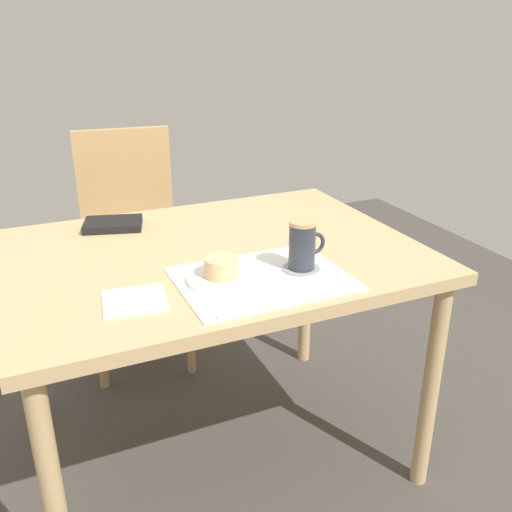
{
  "coord_description": "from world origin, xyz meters",
  "views": [
    {
      "loc": [
        -0.51,
        -1.45,
        1.37
      ],
      "look_at": [
        0.05,
        -0.2,
        0.79
      ],
      "focal_mm": 40.0,
      "sensor_mm": 36.0,
      "label": 1
    }
  ],
  "objects": [
    {
      "name": "ground_plane",
      "position": [
        0.0,
        0.0,
        -0.01
      ],
      "size": [
        4.4,
        4.4,
        0.02
      ],
      "primitive_type": "cube",
      "color": "#47423D"
    },
    {
      "name": "dining_table",
      "position": [
        0.0,
        0.0,
        0.66
      ],
      "size": [
        1.17,
        0.88,
        0.74
      ],
      "color": "tan",
      "rests_on": "ground_plane"
    },
    {
      "name": "wooden_chair",
      "position": [
        -0.08,
        0.77,
        0.51
      ],
      "size": [
        0.47,
        0.47,
        0.95
      ],
      "rotation": [
        0.0,
        0.0,
        3.03
      ],
      "color": "tan",
      "rests_on": "ground_plane"
    },
    {
      "name": "placemat",
      "position": [
        0.05,
        -0.24,
        0.74
      ],
      "size": [
        0.43,
        0.33,
        0.0
      ],
      "primitive_type": "cube",
      "color": "white",
      "rests_on": "dining_table"
    },
    {
      "name": "pastry_plate",
      "position": [
        -0.05,
        -0.21,
        0.75
      ],
      "size": [
        0.18,
        0.18,
        0.01
      ],
      "primitive_type": "cylinder",
      "color": "white",
      "rests_on": "placemat"
    },
    {
      "name": "pastry",
      "position": [
        -0.05,
        -0.21,
        0.78
      ],
      "size": [
        0.09,
        0.09,
        0.05
      ],
      "primitive_type": "cylinder",
      "color": "#E5BC7F",
      "rests_on": "pastry_plate"
    },
    {
      "name": "coffee_coaster",
      "position": [
        0.16,
        -0.23,
        0.75
      ],
      "size": [
        0.1,
        0.1,
        0.0
      ],
      "primitive_type": "cylinder",
      "color": "#99999E",
      "rests_on": "placemat"
    },
    {
      "name": "coffee_mug",
      "position": [
        0.17,
        -0.23,
        0.81
      ],
      "size": [
        0.1,
        0.07,
        0.13
      ],
      "color": "#2D333D",
      "rests_on": "coffee_coaster"
    },
    {
      "name": "teaspoon",
      "position": [
        -0.07,
        -0.39,
        0.75
      ],
      "size": [
        0.13,
        0.03,
        0.01
      ],
      "primitive_type": "cylinder",
      "rotation": [
        0.0,
        1.57,
        0.17
      ],
      "color": "silver",
      "rests_on": "placemat"
    },
    {
      "name": "paper_napkin",
      "position": [
        -0.28,
        -0.23,
        0.74
      ],
      "size": [
        0.17,
        0.17,
        0.0
      ],
      "primitive_type": "cube",
      "rotation": [
        0.0,
        0.0,
        -0.14
      ],
      "color": "silver",
      "rests_on": "dining_table"
    },
    {
      "name": "small_book",
      "position": [
        -0.23,
        0.31,
        0.75
      ],
      "size": [
        0.21,
        0.17,
        0.02
      ],
      "primitive_type": "cube",
      "rotation": [
        0.0,
        0.0,
        -0.28
      ],
      "color": "black",
      "rests_on": "dining_table"
    }
  ]
}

